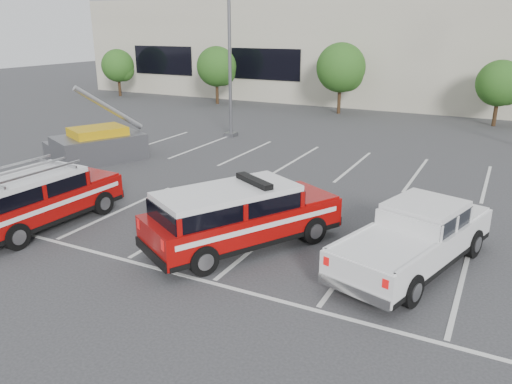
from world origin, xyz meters
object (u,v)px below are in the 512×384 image
Objects in this scene: convention_building at (443,41)px; white_pickup at (414,243)px; tree_mid_right at (501,85)px; tree_far_left at (119,67)px; utility_rig at (96,145)px; fire_chief_suv at (240,220)px; tree_left at (218,68)px; ladder_suv at (38,202)px; tree_mid_left at (342,69)px; light_pole_left at (229,40)px.

convention_building is 10.48× the size of white_pickup.
tree_far_left is at bearing 180.00° from tree_mid_right.
tree_far_left is at bearing 153.81° from utility_rig.
fire_chief_suv is 1.01× the size of white_pickup.
convention_building reaches higher than utility_rig.
tree_far_left is at bearing -180.00° from tree_left.
convention_building is 13.58× the size of tree_left.
ladder_suv is (18.25, -24.21, -1.72)m from tree_far_left.
ladder_suv is at bearing -101.37° from convention_building.
tree_far_left is at bearing 129.83° from ladder_suv.
fire_chief_suv is (4.51, -22.71, -2.25)m from tree_mid_left.
fire_chief_suv is (7.60, -12.67, -4.40)m from light_pole_left.
tree_mid_left is at bearing 130.86° from fire_chief_suv.
white_pickup is (3.98, -31.62, -4.06)m from convention_building.
convention_building is at bearing 21.37° from tree_far_left.
white_pickup is at bearing -36.86° from tree_far_left.
tree_mid_left is 23.27m from fire_chief_suv.
tree_mid_left is 23.73m from white_pickup.
tree_mid_left is 1.21× the size of tree_mid_right.
fire_chief_suv is at bearing 16.29° from ladder_suv.
tree_left is 10.00m from tree_mid_left.
light_pole_left is 2.03× the size of ladder_suv.
fire_chief_suv is at bearing -91.02° from convention_building.
tree_far_left is at bearing -180.00° from tree_mid_left.
tree_mid_left is 1.03× the size of utility_rig.
utility_rig is (14.01, -17.41, -1.81)m from tree_far_left.
utility_rig is (-10.50, 5.31, -0.10)m from fire_chief_suv.
tree_far_left is 36.38m from white_pickup.
tree_left is 0.43× the size of light_pole_left.
tree_mid_right is at bearing 106.04° from fire_chief_suv.
tree_far_left is 1.00× the size of tree_mid_right.
utility_rig reaches higher than fire_chief_suv.
convention_building is 34.94m from ladder_suv.
white_pickup is (-0.93, -21.80, -1.84)m from tree_mid_right.
convention_building reaches higher than tree_far_left.
convention_building is 27.03m from tree_far_left.
tree_mid_right is 0.69× the size of fire_chief_suv.
tree_far_left reaches higher than white_pickup.
utility_rig is at bearing -179.71° from white_pickup.
tree_mid_right is at bearing 104.11° from white_pickup.
light_pole_left is 15.41m from fire_chief_suv.
tree_far_left is (-25.09, -9.82, -2.22)m from convention_building.
utility_rig is (-5.99, -17.41, -2.35)m from tree_mid_left.
convention_building is at bearing 113.72° from white_pickup.
white_pickup is at bearing -82.83° from convention_building.
tree_left is 0.94× the size of utility_rig.
tree_far_left is 0.69× the size of fire_chief_suv.
tree_far_left and tree_mid_right have the same top height.
white_pickup is at bearing 40.99° from fire_chief_suv.
light_pole_left is 1.78× the size of fire_chief_suv.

